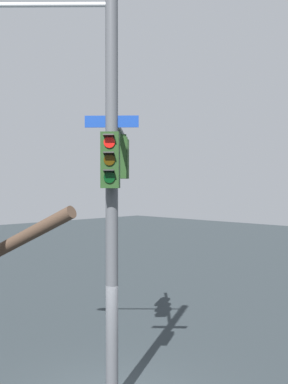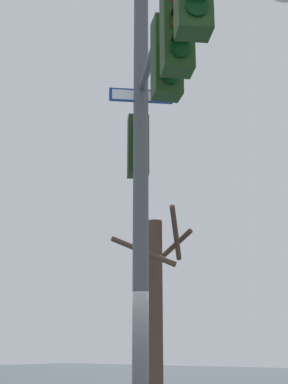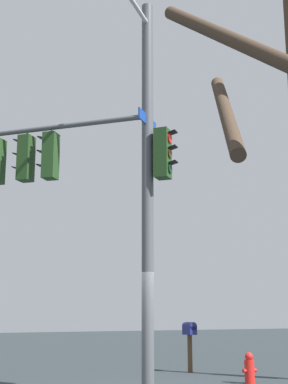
% 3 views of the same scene
% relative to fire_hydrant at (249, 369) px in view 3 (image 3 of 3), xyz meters
% --- Properties ---
extents(main_signal_pole_assembly, '(3.87, 5.71, 8.68)m').
position_rel_fire_hydrant_xyz_m(main_signal_pole_assembly, '(4.10, 0.29, 4.67)').
color(main_signal_pole_assembly, '#4C4F54').
rests_on(main_signal_pole_assembly, ground).
extents(fire_hydrant, '(0.38, 0.24, 0.73)m').
position_rel_fire_hydrant_xyz_m(fire_hydrant, '(0.00, 0.00, 0.00)').
color(fire_hydrant, red).
rests_on(fire_hydrant, ground).
extents(mailbox, '(0.25, 0.44, 1.41)m').
position_rel_fire_hydrant_xyz_m(mailbox, '(-0.11, -2.91, 0.76)').
color(mailbox, '#4C3823').
rests_on(mailbox, ground).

